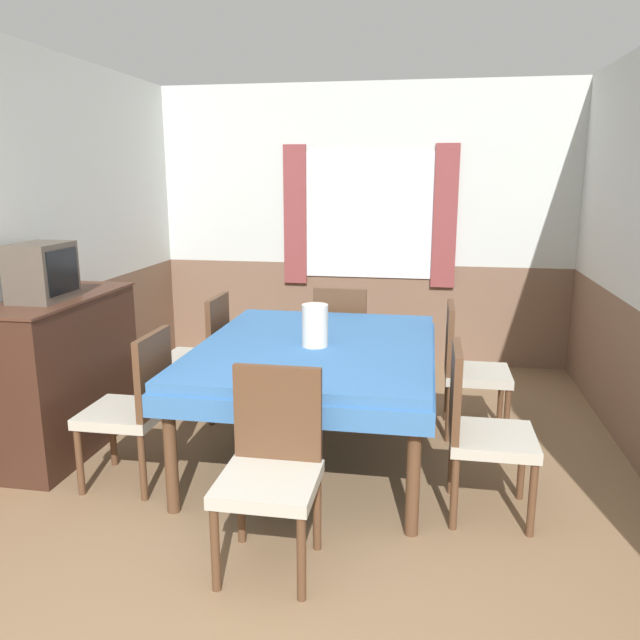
% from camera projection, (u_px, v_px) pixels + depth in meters
% --- Properties ---
extents(wall_back, '(4.26, 0.10, 2.60)m').
position_uv_depth(wall_back, '(363.00, 226.00, 5.88)').
color(wall_back, silver).
rests_on(wall_back, ground_plane).
extents(wall_left, '(0.05, 4.49, 2.60)m').
position_uv_depth(wall_left, '(43.00, 247.00, 4.23)').
color(wall_left, silver).
rests_on(wall_left, ground_plane).
extents(dining_table, '(1.46, 1.84, 0.75)m').
position_uv_depth(dining_table, '(317.00, 358.00, 3.91)').
color(dining_table, '#386BA8').
rests_on(dining_table, ground_plane).
extents(chair_head_window, '(0.44, 0.44, 0.92)m').
position_uv_depth(chair_head_window, '(342.00, 337.00, 5.06)').
color(chair_head_window, brown).
rests_on(chair_head_window, ground_plane).
extents(chair_right_far, '(0.44, 0.44, 0.92)m').
position_uv_depth(chair_right_far, '(467.00, 365.00, 4.32)').
color(chair_right_far, brown).
rests_on(chair_right_far, ground_plane).
extents(chair_left_far, '(0.44, 0.44, 0.92)m').
position_uv_depth(chair_left_far, '(202.00, 352.00, 4.64)').
color(chair_left_far, brown).
rests_on(chair_left_far, ground_plane).
extents(chair_head_near, '(0.44, 0.44, 0.92)m').
position_uv_depth(chair_head_near, '(272.00, 463.00, 2.84)').
color(chair_head_near, brown).
rests_on(chair_head_near, ground_plane).
extents(chair_left_near, '(0.44, 0.44, 0.92)m').
position_uv_depth(chair_left_near, '(135.00, 404.00, 3.58)').
color(chair_left_near, brown).
rests_on(chair_left_near, ground_plane).
extents(chair_right_near, '(0.44, 0.44, 0.92)m').
position_uv_depth(chair_right_near, '(479.00, 426.00, 3.26)').
color(chair_right_near, brown).
rests_on(chair_right_near, ground_plane).
extents(sideboard, '(0.46, 1.21, 1.02)m').
position_uv_depth(sideboard, '(64.00, 372.00, 4.07)').
color(sideboard, '#3D2319').
rests_on(sideboard, ground_plane).
extents(tv, '(0.29, 0.38, 0.35)m').
position_uv_depth(tv, '(42.00, 272.00, 3.80)').
color(tv, '#51473D').
rests_on(tv, sideboard).
extents(vase, '(0.16, 0.16, 0.26)m').
position_uv_depth(vase, '(315.00, 325.00, 3.80)').
color(vase, silver).
rests_on(vase, dining_table).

